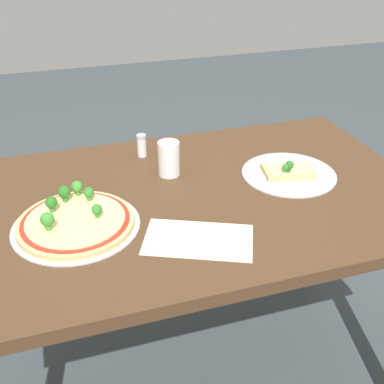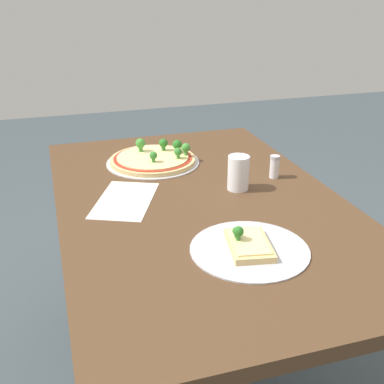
{
  "view_description": "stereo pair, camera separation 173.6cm",
  "coord_description": "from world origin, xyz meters",
  "px_view_note": "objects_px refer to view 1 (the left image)",
  "views": [
    {
      "loc": [
        0.36,
        1.12,
        1.45
      ],
      "look_at": [
        0.02,
        0.02,
        0.77
      ],
      "focal_mm": 45.0,
      "sensor_mm": 36.0,
      "label": 1
    },
    {
      "loc": [
        -1.21,
        0.4,
        1.34
      ],
      "look_at": [
        0.02,
        0.02,
        0.77
      ],
      "focal_mm": 45.0,
      "sensor_mm": 36.0,
      "label": 2
    }
  ],
  "objects_px": {
    "dining_table": "(196,222)",
    "condiment_shaker": "(142,145)",
    "drinking_cup": "(169,159)",
    "pizza_tray_slice": "(289,172)",
    "pizza_tray_whole": "(75,221)"
  },
  "relations": [
    {
      "from": "dining_table",
      "to": "condiment_shaker",
      "type": "bearing_deg",
      "value": -71.17
    },
    {
      "from": "drinking_cup",
      "to": "condiment_shaker",
      "type": "xyz_separation_m",
      "value": [
        0.05,
        -0.15,
        -0.02
      ]
    },
    {
      "from": "condiment_shaker",
      "to": "pizza_tray_slice",
      "type": "bearing_deg",
      "value": 146.94
    },
    {
      "from": "dining_table",
      "to": "drinking_cup",
      "type": "bearing_deg",
      "value": -71.83
    },
    {
      "from": "drinking_cup",
      "to": "condiment_shaker",
      "type": "height_order",
      "value": "drinking_cup"
    },
    {
      "from": "dining_table",
      "to": "drinking_cup",
      "type": "height_order",
      "value": "drinking_cup"
    },
    {
      "from": "dining_table",
      "to": "condiment_shaker",
      "type": "xyz_separation_m",
      "value": [
        0.1,
        -0.28,
        0.13
      ]
    },
    {
      "from": "pizza_tray_whole",
      "to": "condiment_shaker",
      "type": "distance_m",
      "value": 0.42
    },
    {
      "from": "drinking_cup",
      "to": "pizza_tray_whole",
      "type": "bearing_deg",
      "value": 32.92
    },
    {
      "from": "pizza_tray_slice",
      "to": "drinking_cup",
      "type": "relative_size",
      "value": 2.69
    },
    {
      "from": "pizza_tray_whole",
      "to": "drinking_cup",
      "type": "height_order",
      "value": "drinking_cup"
    },
    {
      "from": "dining_table",
      "to": "pizza_tray_slice",
      "type": "height_order",
      "value": "pizza_tray_slice"
    },
    {
      "from": "pizza_tray_slice",
      "to": "drinking_cup",
      "type": "xyz_separation_m",
      "value": [
        0.35,
        -0.11,
        0.04
      ]
    },
    {
      "from": "drinking_cup",
      "to": "condiment_shaker",
      "type": "distance_m",
      "value": 0.16
    },
    {
      "from": "pizza_tray_whole",
      "to": "pizza_tray_slice",
      "type": "relative_size",
      "value": 1.14
    }
  ]
}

